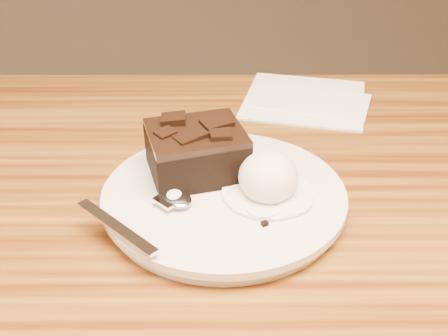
{
  "coord_description": "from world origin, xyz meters",
  "views": [
    {
      "loc": [
        0.03,
        -0.41,
        1.07
      ],
      "look_at": [
        0.03,
        0.05,
        0.79
      ],
      "focal_mm": 43.2,
      "sensor_mm": 36.0,
      "label": 1
    }
  ],
  "objects_px": {
    "plate": "(224,198)",
    "brownie": "(196,154)",
    "ice_cream_scoop": "(268,177)",
    "napkin": "(304,99)",
    "spoon": "(174,199)"
  },
  "relations": [
    {
      "from": "plate",
      "to": "ice_cream_scoop",
      "type": "xyz_separation_m",
      "value": [
        0.04,
        -0.01,
        0.03
      ]
    },
    {
      "from": "brownie",
      "to": "spoon",
      "type": "distance_m",
      "value": 0.06
    },
    {
      "from": "spoon",
      "to": "napkin",
      "type": "height_order",
      "value": "spoon"
    },
    {
      "from": "plate",
      "to": "napkin",
      "type": "xyz_separation_m",
      "value": [
        0.12,
        0.26,
        -0.01
      ]
    },
    {
      "from": "plate",
      "to": "brownie",
      "type": "xyz_separation_m",
      "value": [
        -0.03,
        0.03,
        0.03
      ]
    },
    {
      "from": "plate",
      "to": "brownie",
      "type": "relative_size",
      "value": 2.58
    },
    {
      "from": "ice_cream_scoop",
      "to": "napkin",
      "type": "relative_size",
      "value": 0.38
    },
    {
      "from": "napkin",
      "to": "spoon",
      "type": "bearing_deg",
      "value": -120.31
    },
    {
      "from": "brownie",
      "to": "ice_cream_scoop",
      "type": "bearing_deg",
      "value": -30.4
    },
    {
      "from": "spoon",
      "to": "napkin",
      "type": "xyz_separation_m",
      "value": [
        0.16,
        0.28,
        -0.02
      ]
    },
    {
      "from": "spoon",
      "to": "ice_cream_scoop",
      "type": "bearing_deg",
      "value": -36.93
    },
    {
      "from": "brownie",
      "to": "spoon",
      "type": "xyz_separation_m",
      "value": [
        -0.02,
        -0.06,
        -0.02
      ]
    },
    {
      "from": "ice_cream_scoop",
      "to": "napkin",
      "type": "distance_m",
      "value": 0.28
    },
    {
      "from": "spoon",
      "to": "plate",
      "type": "bearing_deg",
      "value": -20.95
    },
    {
      "from": "plate",
      "to": "napkin",
      "type": "height_order",
      "value": "plate"
    }
  ]
}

